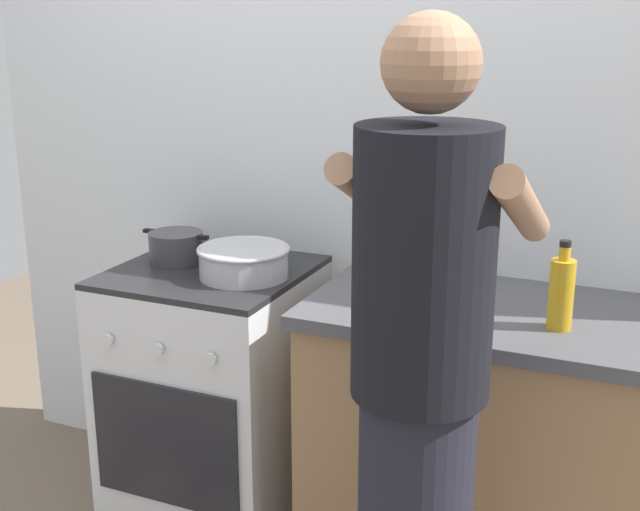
% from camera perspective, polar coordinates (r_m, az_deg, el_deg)
% --- Properties ---
extents(back_wall, '(3.20, 0.10, 2.50)m').
position_cam_1_polar(back_wall, '(2.71, 6.17, 6.79)').
color(back_wall, silver).
rests_on(back_wall, ground).
extents(countertop, '(1.00, 0.60, 0.90)m').
position_cam_1_polar(countertop, '(2.57, 10.82, -12.91)').
color(countertop, '#99724C').
rests_on(countertop, ground).
extents(stove_range, '(0.60, 0.62, 0.90)m').
position_cam_1_polar(stove_range, '(2.87, -7.23, -9.57)').
color(stove_range, silver).
rests_on(stove_range, ground).
extents(pot, '(0.24, 0.18, 0.10)m').
position_cam_1_polar(pot, '(2.78, -9.84, 0.56)').
color(pot, '#38383D').
rests_on(pot, stove_range).
extents(mixing_bowl, '(0.29, 0.29, 0.10)m').
position_cam_1_polar(mixing_bowl, '(2.60, -5.26, -0.35)').
color(mixing_bowl, '#B7B7BC').
rests_on(mixing_bowl, stove_range).
extents(utensil_crock, '(0.10, 0.10, 0.33)m').
position_cam_1_polar(utensil_crock, '(2.55, 7.86, 0.47)').
color(utensil_crock, silver).
rests_on(utensil_crock, countertop).
extents(spice_bottle, '(0.04, 0.04, 0.10)m').
position_cam_1_polar(spice_bottle, '(2.32, 10.24, -2.73)').
color(spice_bottle, silver).
rests_on(spice_bottle, countertop).
extents(oil_bottle, '(0.07, 0.07, 0.24)m').
position_cam_1_polar(oil_bottle, '(2.24, 16.22, -2.44)').
color(oil_bottle, gold).
rests_on(oil_bottle, countertop).
extents(person, '(0.41, 0.50, 1.70)m').
position_cam_1_polar(person, '(1.87, 6.81, -10.33)').
color(person, black).
rests_on(person, ground).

